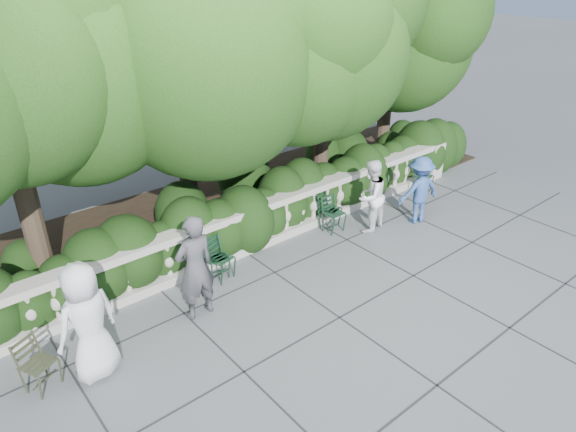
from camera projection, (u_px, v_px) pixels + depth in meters
ground at (321, 281)px, 9.75m from camera, size 90.00×90.00×0.00m
balustrade at (264, 224)px, 10.76m from camera, size 12.00×0.44×1.00m
shrub_hedge at (233, 224)px, 11.80m from camera, size 15.00×2.60×1.70m
tree_canopy at (246, 40)px, 10.50m from camera, size 15.04×6.52×6.78m
chair_a at (228, 281)px, 9.76m from camera, size 0.55×0.58×0.84m
chair_c at (335, 228)px, 11.61m from camera, size 0.58×0.61×0.84m
chair_d at (221, 281)px, 9.77m from camera, size 0.49×0.53×0.84m
chair_e at (338, 233)px, 11.40m from camera, size 0.44×0.48×0.84m
chair_f at (427, 194)px, 13.26m from camera, size 0.52×0.55×0.84m
chair_weathered at (53, 391)px, 7.33m from camera, size 0.60×0.62×0.84m
person_businessman at (88, 322)px, 7.23m from camera, size 1.03×0.79×1.88m
person_woman_grey at (195, 267)px, 8.45m from camera, size 0.70×0.47×1.90m
person_casual_man at (370, 196)px, 11.19m from camera, size 0.91×0.77×1.65m
person_older_blue at (419, 190)px, 11.56m from camera, size 1.13×0.82×1.58m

